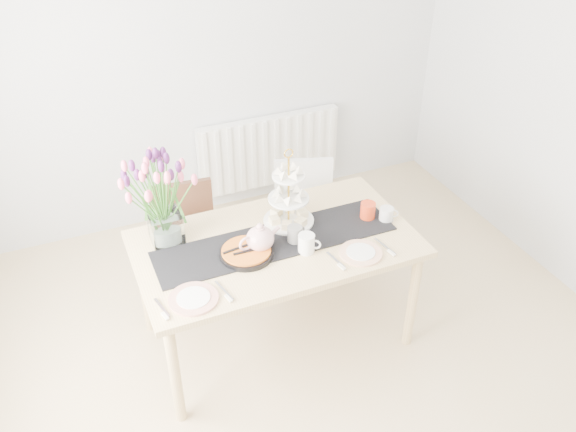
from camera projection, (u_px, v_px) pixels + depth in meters
name	position (u px, v px, depth m)	size (l,w,h in m)	color
room_shell	(343.00, 219.00, 2.71)	(4.50, 4.50, 4.50)	tan
radiator	(269.00, 151.00, 5.01)	(1.20, 0.08, 0.60)	white
dining_table	(276.00, 252.00, 3.53)	(1.60, 0.90, 0.75)	tan
chair_brown	(187.00, 236.00, 3.99)	(0.44, 0.44, 0.82)	#3C2316
chair_white	(305.00, 210.00, 4.25)	(0.51, 0.51, 0.82)	silver
table_runner	(276.00, 241.00, 3.49)	(1.40, 0.35, 0.01)	black
tulip_vase	(160.00, 187.00, 3.30)	(0.65, 0.65, 0.56)	silver
cake_stand	(289.00, 205.00, 3.57)	(0.30, 0.30, 0.44)	gold
teapot	(260.00, 239.00, 3.38)	(0.25, 0.20, 0.17)	silver
cream_jug	(386.00, 214.00, 3.64)	(0.09, 0.09, 0.09)	silver
tart_tin	(246.00, 252.00, 3.37)	(0.31, 0.31, 0.04)	black
mug_grey	(295.00, 234.00, 3.46)	(0.09, 0.09, 0.10)	slate
mug_white	(306.00, 243.00, 3.38)	(0.09, 0.09, 0.11)	white
mug_orange	(368.00, 211.00, 3.65)	(0.09, 0.09, 0.11)	red
plate_left	(193.00, 299.00, 3.08)	(0.26, 0.26, 0.01)	silver
plate_right	(361.00, 253.00, 3.39)	(0.24, 0.24, 0.01)	white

